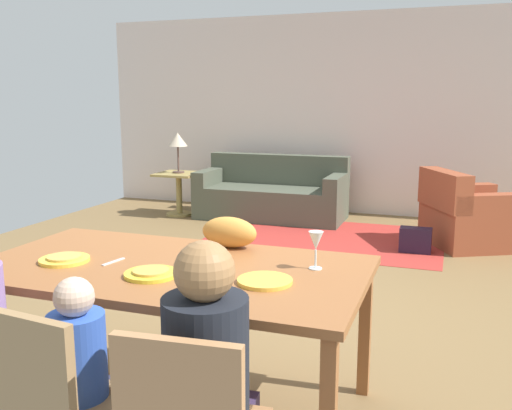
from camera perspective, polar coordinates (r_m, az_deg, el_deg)
The scene contains 21 objects.
ground_plane at distance 4.94m, azimuth 3.85°, elevation -7.94°, with size 7.47×6.39×0.02m, color brown.
back_wall at distance 7.86m, azimuth 10.44°, elevation 8.98°, with size 7.47×0.10×2.70m, color silver.
dining_table at distance 2.85m, azimuth -8.72°, elevation -7.27°, with size 1.93×1.04×0.76m.
plate_near_man at distance 3.02m, azimuth -18.84°, elevation -5.28°, with size 0.25×0.25×0.02m, color yellow.
pizza_near_man at distance 3.01m, azimuth -18.86°, elevation -5.00°, with size 0.17×0.17×0.01m, color gold.
plate_near_child at distance 2.68m, azimuth -10.59°, elevation -6.89°, with size 0.25×0.25×0.02m, color yellow.
pizza_near_child at distance 2.67m, azimuth -10.60°, elevation -6.58°, with size 0.17×0.17×0.01m, color gold.
plate_near_woman at distance 2.54m, azimuth 0.90°, elevation -7.70°, with size 0.25×0.25×0.02m, color yellow.
wine_glass at distance 2.72m, azimuth 6.09°, elevation -3.79°, with size 0.07×0.07×0.19m.
fork at distance 2.93m, azimuth -14.25°, elevation -5.59°, with size 0.02×0.15×0.01m, color silver.
knife at distance 2.84m, azimuth -4.69°, elevation -5.82°, with size 0.01×0.17×0.01m, color silver.
dining_chair_child at distance 2.27m, azimuth -19.84°, elevation -18.43°, with size 0.47×0.47×0.87m.
person_child at distance 2.40m, azimuth -16.84°, elevation -18.08°, with size 0.22×0.30×0.92m.
person_woman at distance 2.13m, azimuth -4.68°, elevation -19.14°, with size 0.30×0.41×1.11m.
cat at distance 3.11m, azimuth -2.73°, elevation -2.76°, with size 0.32×0.16×0.17m, color gold.
area_rug at distance 6.50m, azimuth 7.03°, elevation -3.28°, with size 2.60×1.80×0.01m, color #A72E28.
couch at distance 7.48m, azimuth 1.65°, elevation 0.99°, with size 1.93×0.86×0.82m.
armchair at distance 6.46m, azimuth 20.66°, elevation -1.11°, with size 1.16×1.15×0.82m.
side_table at distance 7.71m, azimuth -7.82°, elevation 1.75°, with size 0.56×0.56×0.58m.
table_lamp at distance 7.63m, azimuth -7.94°, elevation 6.44°, with size 0.26×0.26×0.54m.
handbag at distance 6.05m, azimuth 15.85°, elevation -3.45°, with size 0.32×0.16×0.26m, color black.
Camera 1 is at (1.24, -3.92, 1.57)m, focal length 39.47 mm.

